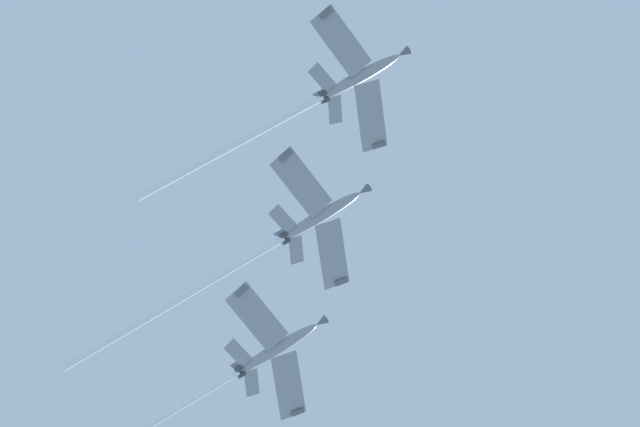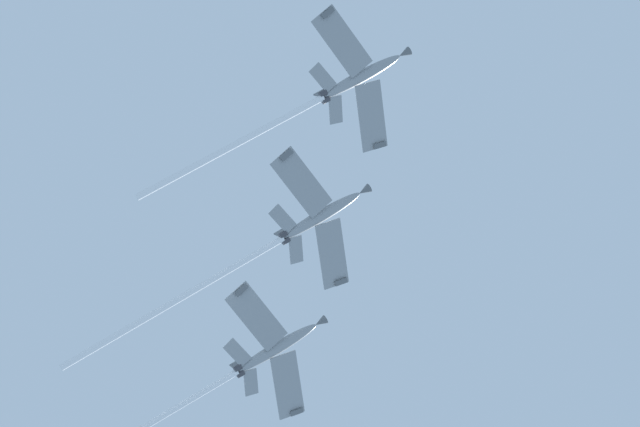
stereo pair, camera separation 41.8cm
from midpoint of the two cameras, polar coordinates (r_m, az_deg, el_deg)
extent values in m
ellipsoid|color=gray|center=(184.33, 1.59, 5.44)|extent=(10.27, 7.62, 6.70)
cone|color=#595E60|center=(186.91, 3.29, 6.34)|extent=(2.31, 2.09, 1.80)
ellipsoid|color=black|center=(185.65, 2.04, 5.74)|extent=(2.97, 2.45, 2.08)
cube|color=gray|center=(185.47, 1.98, 3.87)|extent=(8.88, 8.48, 1.82)
cube|color=#595E60|center=(186.75, 2.33, 2.71)|extent=(1.63, 1.70, 0.93)
cube|color=gray|center=(182.56, 0.81, 6.82)|extent=(6.15, 9.58, 1.82)
cube|color=#595E60|center=(181.58, 0.25, 7.95)|extent=(1.79, 1.22, 0.93)
cube|color=gray|center=(183.18, 0.56, 4.12)|extent=(3.86, 3.54, 0.97)
cube|color=gray|center=(181.92, 0.04, 5.40)|extent=(2.59, 3.92, 0.97)
cube|color=#595E60|center=(183.86, 0.16, 4.83)|extent=(2.94, 2.05, 3.59)
cylinder|color=#38383D|center=(182.30, 0.16, 4.52)|extent=(1.49, 1.36, 1.17)
cylinder|color=#38383D|center=(182.05, 0.05, 4.77)|extent=(1.49, 1.36, 1.17)
cylinder|color=white|center=(177.94, -3.57, 2.67)|extent=(20.80, 14.34, 13.14)
ellipsoid|color=gray|center=(183.72, 0.00, -0.08)|extent=(10.26, 7.52, 6.83)
cone|color=#595E60|center=(185.93, 1.69, 0.91)|extent=(2.31, 2.09, 1.81)
ellipsoid|color=black|center=(184.92, 0.45, 0.26)|extent=(2.97, 2.43, 2.11)
cube|color=gray|center=(185.30, 0.41, -1.61)|extent=(8.84, 8.50, 1.87)
cube|color=#595E60|center=(186.89, 0.78, -2.72)|extent=(1.63, 1.69, 0.95)
cube|color=gray|center=(181.60, -0.81, 1.24)|extent=(6.08, 9.58, 1.87)
cube|color=#595E60|center=(180.33, -1.39, 2.33)|extent=(1.78, 1.21, 0.95)
cube|color=gray|center=(183.04, -1.02, -1.44)|extent=(3.85, 3.55, 0.99)
cube|color=gray|center=(181.43, -1.56, -0.21)|extent=(2.56, 3.91, 0.99)
cube|color=#595E60|center=(183.53, -1.42, -0.72)|extent=(2.97, 2.04, 3.60)
cylinder|color=#38383D|center=(182.06, -1.43, -1.08)|extent=(1.49, 1.36, 1.18)
cylinder|color=#38383D|center=(181.75, -1.54, -0.84)|extent=(1.49, 1.36, 1.18)
cylinder|color=white|center=(177.98, -5.82, -3.47)|extent=(24.36, 16.45, 15.74)
ellipsoid|color=gray|center=(185.47, -1.78, -5.33)|extent=(10.31, 7.61, 6.63)
cone|color=#595E60|center=(187.09, -0.05, -4.32)|extent=(2.30, 2.09, 1.79)
ellipsoid|color=black|center=(186.48, -1.30, -4.96)|extent=(2.97, 2.44, 2.07)
cube|color=gray|center=(187.47, -1.36, -6.80)|extent=(8.88, 8.50, 1.80)
cube|color=#595E60|center=(189.34, -0.98, -7.85)|extent=(1.64, 1.70, 0.92)
cube|color=gray|center=(183.06, -2.60, -4.09)|extent=(6.14, 9.59, 1.80)
cube|color=#595E60|center=(181.53, -3.19, -3.04)|extent=(1.80, 1.22, 0.92)
cube|color=gray|center=(185.37, -2.82, -6.68)|extent=(3.86, 3.55, 0.95)
cube|color=gray|center=(183.46, -3.36, -5.51)|extent=(2.59, 3.92, 0.95)
cube|color=#595E60|center=(185.68, -3.20, -5.95)|extent=(2.93, 2.04, 3.58)
cylinder|color=#38383D|center=(184.34, -3.23, -6.34)|extent=(1.49, 1.36, 1.17)
cylinder|color=#38383D|center=(183.97, -3.34, -6.11)|extent=(1.49, 1.36, 1.17)
camera|label=1|loc=(0.21, 89.93, -0.16)|focal=80.94mm
camera|label=2|loc=(0.21, -90.07, 0.16)|focal=80.94mm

